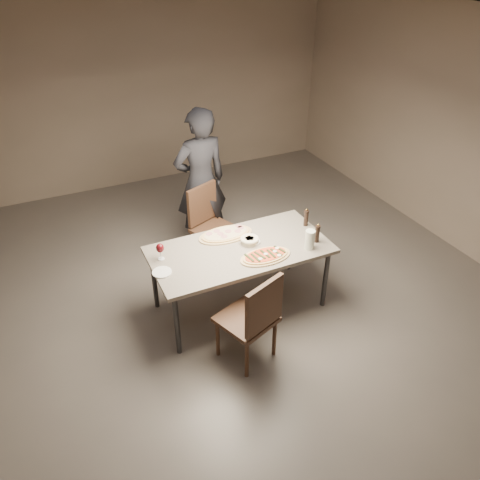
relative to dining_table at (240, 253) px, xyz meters
name	(u,v)px	position (x,y,z in m)	size (l,w,h in m)	color
room	(240,190)	(0.00, 0.00, 0.71)	(7.00, 7.00, 7.00)	#605953
dining_table	(240,253)	(0.00, 0.00, 0.00)	(1.80, 0.90, 0.75)	gray
zucchini_pizza	(265,256)	(0.16, -0.25, 0.07)	(0.53, 0.29, 0.05)	tan
ham_pizza	(226,234)	(-0.03, 0.28, 0.07)	(0.59, 0.33, 0.04)	tan
bread_basket	(250,240)	(0.13, 0.04, 0.10)	(0.19, 0.19, 0.07)	beige
oil_dish	(253,242)	(0.17, 0.04, 0.07)	(0.14, 0.14, 0.02)	white
pepper_mill_left	(306,218)	(0.83, 0.10, 0.15)	(0.05, 0.05, 0.20)	black
pepper_mill_right	(317,233)	(0.76, -0.22, 0.16)	(0.05, 0.05, 0.21)	black
carafe	(310,240)	(0.63, -0.29, 0.16)	(0.10, 0.10, 0.20)	silver
wine_glass	(160,249)	(-0.77, 0.16, 0.18)	(0.08, 0.08, 0.18)	silver
side_plate	(162,272)	(-0.83, -0.06, 0.06)	(0.18, 0.18, 0.01)	white
chair_near	(254,316)	(-0.22, -0.75, -0.15)	(0.59, 0.59, 0.97)	#41291B
chair_far	(209,221)	(0.05, 0.97, -0.15)	(0.60, 0.60, 0.96)	#41291B
diner	(201,182)	(0.08, 1.29, 0.21)	(0.66, 0.43, 1.81)	black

